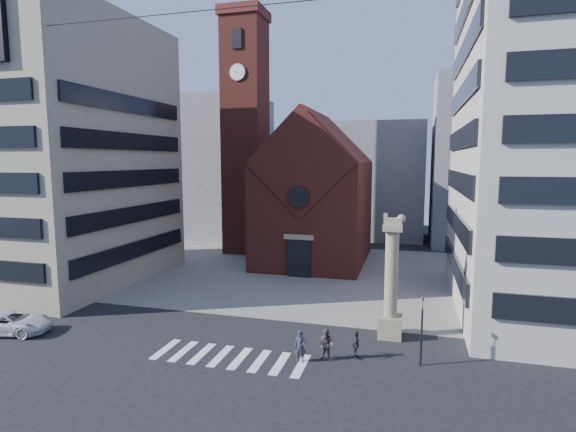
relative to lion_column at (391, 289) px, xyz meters
The scene contains 22 objects.
ground 11.01m from the lion_column, 163.32° to the right, with size 120.00×120.00×0.00m, color black.
piazza 19.18m from the lion_column, 122.03° to the left, with size 46.00×30.00×0.05m, color gray.
zebra_crossing 11.72m from the lion_column, 147.61° to the right, with size 10.20×3.20×0.01m, color white, non-canonical shape.
church 24.62m from the lion_column, 114.43° to the left, with size 12.00×16.65×18.00m.
campanile 34.29m from the lion_column, 128.68° to the left, with size 5.50×5.50×31.20m.
building_left 36.01m from the lion_column, 168.37° to the left, with size 18.00×20.00×26.00m, color #9E957A.
bg_block_left 48.23m from the lion_column, 129.04° to the left, with size 16.00×14.00×22.00m, color gray.
bg_block_mid 42.55m from the lion_column, 95.45° to the left, with size 14.00×12.00×18.00m, color gray.
bg_block_right 41.69m from the lion_column, 72.91° to the left, with size 16.00×14.00×24.00m, color gray.
lion_column is the anchor object (origin of this frame).
traffic_light 4.62m from the lion_column, 63.54° to the right, with size 0.13×0.16×4.30m.
white_car 26.98m from the lion_column, 166.09° to the right, with size 2.57×5.58×1.55m, color silver.
pedestrian_0 7.86m from the lion_column, 133.01° to the right, with size 0.71×0.47×1.95m, color #2C2B3C.
pedestrian_1 6.49m from the lion_column, 126.94° to the right, with size 0.96×0.74×1.97m, color #574845.
pedestrian_2 5.14m from the lion_column, 114.95° to the right, with size 1.02×0.42×1.74m, color #2A2B33.
scooter_0 22.10m from the lion_column, 135.70° to the left, with size 0.65×1.87×0.98m, color black.
scooter_1 21.03m from the lion_column, 132.76° to the left, with size 0.51×1.82×1.09m, color black.
scooter_2 20.04m from the lion_column, 129.51° to the left, with size 0.65×1.87×0.98m, color black.
scooter_3 19.11m from the lion_column, 125.92° to the left, with size 0.51×1.82×1.09m, color black.
scooter_4 18.27m from the lion_column, 121.98° to the left, with size 0.65×1.87×0.98m, color black.
scooter_5 17.51m from the lion_column, 117.67° to the left, with size 0.51×1.82×1.09m, color black.
scooter_6 16.87m from the lion_column, 112.99° to the left, with size 0.65×1.87×0.98m, color black.
Camera 1 is at (11.15, -27.81, 12.24)m, focal length 28.00 mm.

